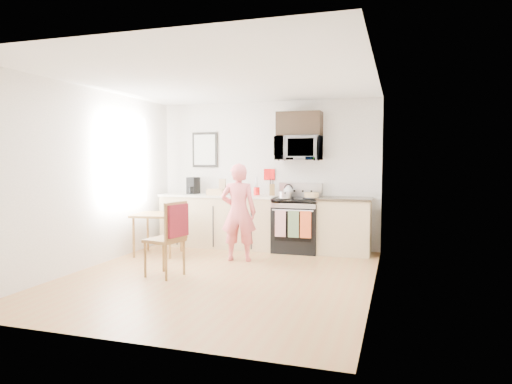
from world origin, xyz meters
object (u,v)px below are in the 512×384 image
(dining_table, at_px, (158,218))
(cake, at_px, (312,196))
(microwave, at_px, (299,148))
(person, at_px, (239,212))
(chair, at_px, (173,229))
(range, at_px, (297,226))

(dining_table, xyz_separation_m, cake, (2.40, 0.84, 0.37))
(microwave, distance_m, person, 1.64)
(chair, bearing_deg, microwave, 74.91)
(microwave, xyz_separation_m, cake, (0.26, -0.21, -0.79))
(microwave, bearing_deg, cake, -38.09)
(microwave, height_order, chair, microwave)
(range, relative_size, person, 0.77)
(person, bearing_deg, microwave, -133.49)
(microwave, bearing_deg, chair, -117.44)
(microwave, height_order, cake, microwave)
(range, bearing_deg, person, -125.82)
(cake, bearing_deg, dining_table, -160.67)
(dining_table, distance_m, chair, 1.57)
(person, bearing_deg, dining_table, -11.94)
(range, height_order, microwave, microwave)
(person, xyz_separation_m, cake, (0.97, 0.88, 0.22))
(chair, height_order, cake, cake)
(range, relative_size, cake, 3.99)
(chair, xyz_separation_m, cake, (1.46, 2.10, 0.32))
(person, xyz_separation_m, dining_table, (-1.42, 0.04, -0.15))
(range, relative_size, chair, 1.15)
(cake, bearing_deg, range, 158.73)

